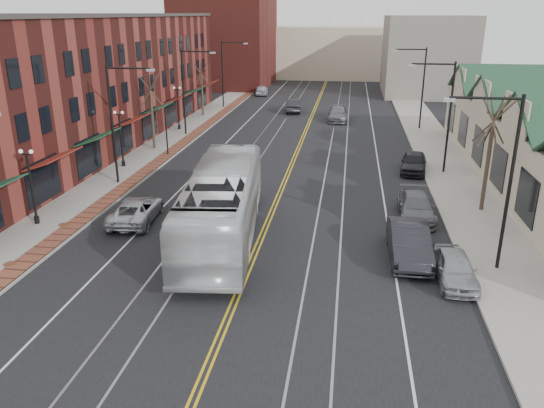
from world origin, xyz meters
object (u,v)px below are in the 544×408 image
(transit_bus, at_px, (222,204))
(parked_car_c, at_px, (416,207))
(parked_car_b, at_px, (409,243))
(parked_suv, at_px, (136,210))
(parked_car_a, at_px, (455,268))
(parked_car_d, at_px, (414,162))

(transit_bus, distance_m, parked_car_c, 11.43)
(parked_car_b, bearing_deg, parked_car_c, 79.53)
(parked_suv, xyz_separation_m, parked_car_c, (15.95, 2.85, 0.02))
(parked_car_a, bearing_deg, parked_car_b, 128.35)
(parked_car_a, xyz_separation_m, parked_car_c, (-0.85, 7.77, 0.02))
(parked_suv, distance_m, parked_car_d, 21.01)
(parked_suv, relative_size, parked_car_c, 1.01)
(parked_suv, bearing_deg, parked_car_a, 158.39)
(parked_car_a, bearing_deg, parked_car_c, 94.36)
(parked_car_a, relative_size, parked_car_d, 0.90)
(parked_suv, xyz_separation_m, parked_car_d, (16.80, 12.62, 0.08))
(parked_car_c, distance_m, parked_car_d, 9.81)
(parked_car_a, height_order, parked_car_d, parked_car_d)
(transit_bus, xyz_separation_m, parked_car_a, (11.30, -3.31, -1.24))
(parked_car_d, bearing_deg, parked_car_b, -89.02)
(parked_car_b, xyz_separation_m, parked_car_d, (1.80, 15.42, -0.10))
(parked_car_a, bearing_deg, parked_car_d, 88.09)
(parked_car_b, distance_m, parked_car_d, 15.52)
(parked_suv, distance_m, parked_car_b, 15.26)
(transit_bus, relative_size, parked_suv, 2.81)
(transit_bus, height_order, parked_car_d, transit_bus)
(parked_suv, bearing_deg, parked_car_d, -148.37)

